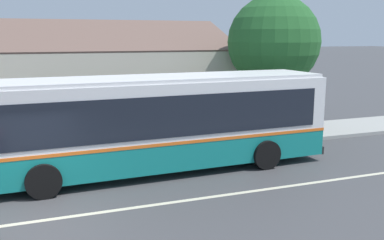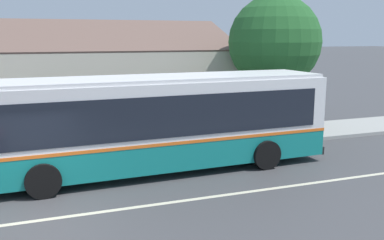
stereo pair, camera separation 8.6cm
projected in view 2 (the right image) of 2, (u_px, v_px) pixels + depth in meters
ground_plane at (34, 221)px, 10.46m from camera, size 300.00×300.00×0.00m
sidewalk_far at (34, 155)px, 15.97m from camera, size 60.00×3.00×0.15m
lane_divider_stripe at (34, 221)px, 10.46m from camera, size 60.00×0.16×0.01m
community_building at (0, 86)px, 21.34m from camera, size 22.76×8.69×6.34m
transit_bus at (148, 121)px, 14.02m from camera, size 12.43×3.02×3.16m
bench_down_street at (93, 138)px, 16.58m from camera, size 1.83×0.51×0.94m
street_tree_primary at (275, 42)px, 19.58m from camera, size 4.25×4.25×6.32m
bus_stop_sign at (297, 103)px, 18.36m from camera, size 0.36×0.07×2.40m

